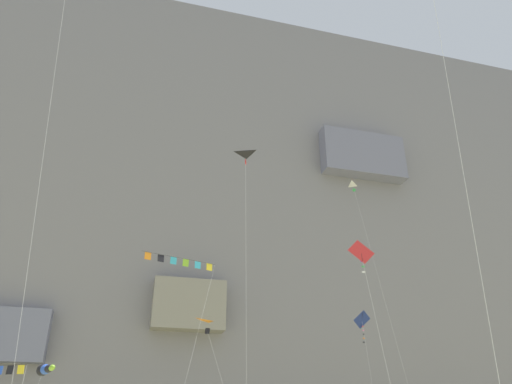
{
  "coord_description": "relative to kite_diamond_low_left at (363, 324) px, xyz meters",
  "views": [
    {
      "loc": [
        -7.05,
        -4.51,
        3.92
      ],
      "look_at": [
        -0.65,
        19.18,
        15.99
      ],
      "focal_mm": 33.77,
      "sensor_mm": 36.0,
      "label": 1
    }
  ],
  "objects": [
    {
      "name": "kite_delta_front_field",
      "position": [
        0.19,
        -1.73,
        12.39
      ],
      "size": [
        2.2,
        5.05,
        26.86
      ],
      "color": "white",
      "rests_on": "ground"
    },
    {
      "name": "kite_diamond_low_left",
      "position": [
        0.0,
        0.0,
        0.0
      ],
      "size": [
        1.87,
        3.78,
        14.27
      ],
      "color": "navy",
      "rests_on": "ground"
    },
    {
      "name": "kite_banner_high_left",
      "position": [
        -18.65,
        -7.57,
        1.91
      ],
      "size": [
        5.82,
        5.72,
        15.61
      ],
      "color": "black",
      "rests_on": "ground"
    },
    {
      "name": "cliff_face",
      "position": [
        -15.16,
        27.83,
        19.82
      ],
      "size": [
        180.0,
        29.72,
        65.48
      ],
      "color": "gray",
      "rests_on": "ground"
    },
    {
      "name": "kite_delta_far_left",
      "position": [
        -15.75,
        -16.52,
        5.3
      ],
      "size": [
        1.28,
        3.45,
        19.55
      ],
      "color": "black",
      "rests_on": "ground"
    },
    {
      "name": "kite_delta_low_right",
      "position": [
        -14.84,
        -1.72,
        -1.52
      ],
      "size": [
        3.39,
        5.88,
        11.65
      ],
      "color": "orange",
      "rests_on": "ground"
    },
    {
      "name": "kite_windsock_upper_left",
      "position": [
        -26.92,
        -6.59,
        -5.5
      ],
      "size": [
        2.52,
        4.34,
        7.89
      ],
      "color": "black",
      "rests_on": "ground"
    },
    {
      "name": "kite_diamond_upper_mid",
      "position": [
        -9.3,
        -18.75,
        -0.39
      ],
      "size": [
        1.48,
        2.96,
        13.96
      ],
      "color": "red",
      "rests_on": "ground"
    }
  ]
}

